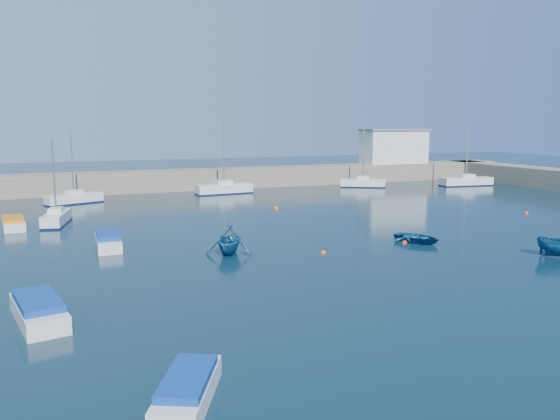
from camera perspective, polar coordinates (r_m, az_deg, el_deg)
name	(u,v)px	position (r m, az deg, el deg)	size (l,w,h in m)	color
ground	(401,274)	(32.49, 12.56, -6.58)	(220.00, 220.00, 0.00)	#0B2533
back_wall	(204,179)	(74.25, -7.94, 3.24)	(96.00, 4.50, 2.60)	#766D5A
right_arm	(533,176)	(84.96, 24.96, 3.20)	(4.50, 32.00, 2.60)	#766D5A
harbor_office	(394,147)	(86.31, 11.82, 6.45)	(10.00, 4.00, 5.00)	silver
sailboat_3	(57,218)	(51.00, -22.31, -0.75)	(2.63, 5.75, 7.41)	silver
sailboat_5	(74,198)	(63.54, -20.71, 1.15)	(6.18, 3.86, 7.95)	silver
sailboat_6	(224,188)	(68.39, -5.86, 2.27)	(7.14, 2.50, 9.27)	silver
sailboat_7	(363,183)	(76.08, 8.64, 2.84)	(6.09, 4.42, 8.04)	silver
sailboat_8	(466,181)	(81.45, 18.87, 2.88)	(7.71, 2.93, 9.82)	silver
motorboat_0	(39,310)	(26.51, -23.92, -9.54)	(2.63, 5.14, 1.10)	silver
motorboat_1	(108,241)	(39.98, -17.54, -3.11)	(1.60, 4.45, 1.09)	silver
motorboat_2	(13,223)	(50.52, -26.09, -1.24)	(2.14, 4.75, 0.95)	silver
motorboat_3	(188,389)	(18.05, -9.61, -17.96)	(3.03, 4.24, 0.94)	silver
dinghy_center	(417,238)	(41.25, 14.13, -2.82)	(2.47, 3.46, 0.72)	navy
dinghy_left	(229,240)	(36.56, -5.33, -3.14)	(3.08, 3.57, 1.88)	navy
buoy_0	(323,253)	(36.90, 4.53, -4.52)	(0.39, 0.39, 0.39)	#FB570D
buoy_1	(404,243)	(40.93, 12.87, -3.38)	(0.39, 0.39, 0.39)	red
buoy_3	(276,209)	(55.90, -0.40, 0.12)	(0.50, 0.50, 0.50)	#FB570D
buoy_4	(526,214)	(58.10, 24.33, -0.34)	(0.44, 0.44, 0.44)	red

